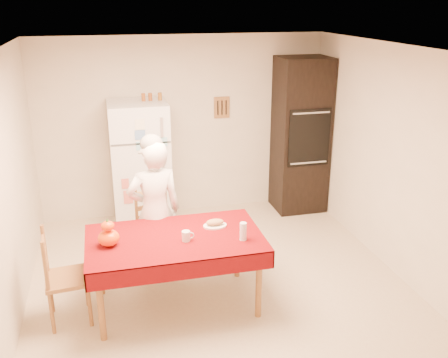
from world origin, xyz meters
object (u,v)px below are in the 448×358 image
object	(u,v)px
seated_woman	(155,212)
coffee_mug	(186,236)
oven_cabinet	(301,136)
chair_far	(156,226)
chair_left	(60,274)
bread_plate	(215,226)
wine_glass	(243,231)
dining_table	(175,244)
refrigerator	(140,166)
pumpkin_lower	(109,238)

from	to	relation	value
seated_woman	coffee_mug	world-z (taller)	seated_woman
coffee_mug	oven_cabinet	bearing A→B (deg)	46.89
chair_far	seated_woman	world-z (taller)	seated_woman
chair_far	chair_left	size ratio (longest dim) A/B	1.00
seated_woman	bread_plate	size ratio (longest dim) A/B	6.64
oven_cabinet	wine_glass	world-z (taller)	oven_cabinet
chair_far	chair_left	distance (m)	1.30
bread_plate	seated_woman	bearing A→B (deg)	142.36
dining_table	bread_plate	size ratio (longest dim) A/B	7.08
oven_cabinet	bread_plate	distance (m)	2.60
dining_table	seated_woman	size ratio (longest dim) A/B	1.07
chair_far	coffee_mug	xyz separation A→B (m)	(0.19, -0.93, 0.30)
dining_table	chair_left	bearing A→B (deg)	179.88
dining_table	chair_left	size ratio (longest dim) A/B	1.79
refrigerator	pumpkin_lower	size ratio (longest dim) A/B	8.37
chair_left	coffee_mug	distance (m)	1.24
chair_far	pumpkin_lower	world-z (taller)	chair_far
refrigerator	bread_plate	xyz separation A→B (m)	(0.58, -1.89, -0.08)
chair_left	coffee_mug	world-z (taller)	chair_left
chair_left	pumpkin_lower	bearing A→B (deg)	-97.86
refrigerator	chair_far	world-z (taller)	refrigerator
dining_table	coffee_mug	distance (m)	0.18
wine_glass	chair_far	bearing A→B (deg)	124.99
dining_table	coffee_mug	world-z (taller)	coffee_mug
refrigerator	wine_glass	distance (m)	2.37
dining_table	bread_plate	distance (m)	0.46
pumpkin_lower	bread_plate	world-z (taller)	pumpkin_lower
oven_cabinet	pumpkin_lower	distance (m)	3.47
oven_cabinet	dining_table	xyz separation A→B (m)	(-2.13, -2.07, -0.41)
oven_cabinet	pumpkin_lower	bearing A→B (deg)	-142.79
seated_woman	wine_glass	world-z (taller)	seated_woman
dining_table	bread_plate	xyz separation A→B (m)	(0.43, 0.14, 0.08)
oven_cabinet	bread_plate	xyz separation A→B (m)	(-1.70, -1.93, -0.33)
pumpkin_lower	wine_glass	xyz separation A→B (m)	(1.25, -0.19, 0.01)
refrigerator	pumpkin_lower	xyz separation A→B (m)	(-0.47, -2.04, -0.01)
seated_woman	dining_table	bearing A→B (deg)	96.48
dining_table	bread_plate	world-z (taller)	bread_plate
refrigerator	coffee_mug	bearing A→B (deg)	-83.47
dining_table	pumpkin_lower	distance (m)	0.64
coffee_mug	refrigerator	bearing A→B (deg)	96.53
pumpkin_lower	chair_left	bearing A→B (deg)	177.64
refrigerator	seated_woman	distance (m)	1.46
coffee_mug	wine_glass	size ratio (longest dim) A/B	0.57
oven_cabinet	chair_left	xyz separation A→B (m)	(-3.23, -2.07, -0.59)
dining_table	chair_far	distance (m)	0.86
wine_glass	bread_plate	world-z (taller)	wine_glass
chair_left	bread_plate	bearing A→B (deg)	-90.45
chair_left	coffee_mug	bearing A→B (deg)	-100.51
chair_far	coffee_mug	bearing A→B (deg)	-96.68
oven_cabinet	chair_left	distance (m)	3.88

